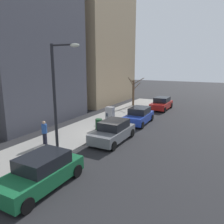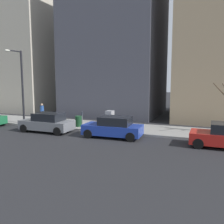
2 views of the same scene
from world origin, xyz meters
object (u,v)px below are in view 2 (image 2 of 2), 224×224
parked_car_blue (113,127)px  streetlamp (20,81)px  parking_meter (82,118)px  trash_bin (78,121)px  utility_box (110,119)px  pedestrian_near_meter (42,111)px  office_block_center (117,48)px  office_tower_right (25,53)px  parked_car_grey (47,123)px

parked_car_blue → streetlamp: size_ratio=0.66×
parking_meter → trash_bin: 0.84m
utility_box → pedestrian_near_meter: size_ratio=0.86×
office_block_center → office_tower_right: 13.60m
parked_car_blue → streetlamp: (1.44, 9.43, 3.28)m
parking_meter → parked_car_blue: bearing=-115.5°
streetlamp → office_block_center: 12.24m
streetlamp → parked_car_blue: bearing=-98.7°
office_tower_right → streetlamp: bearing=-142.0°
parked_car_grey → trash_bin: parked_car_grey is taller
parked_car_grey → pedestrian_near_meter: 4.79m
parking_meter → streetlamp: (-0.17, 6.06, 3.04)m
parked_car_grey → trash_bin: size_ratio=4.67×
parked_car_grey → utility_box: (2.60, -4.31, 0.11)m
streetlamp → office_block_center: size_ratio=0.42×
office_tower_right → office_block_center: bearing=-90.8°
parked_car_grey → streetlamp: 5.32m
parked_car_blue → streetlamp: bearing=79.2°
utility_box → office_block_center: 11.96m
parking_meter → pedestrian_near_meter: 5.66m
utility_box → trash_bin: (-0.40, 2.72, -0.25)m
utility_box → trash_bin: utility_box is taller
parking_meter → utility_box: size_ratio=0.94×
streetlamp → trash_bin: 6.47m
parked_car_grey → pedestrian_near_meter: pedestrian_near_meter is taller
utility_box → trash_bin: bearing=98.4°
parked_car_blue → utility_box: 2.76m
parked_car_grey → trash_bin: 2.71m
parking_meter → office_tower_right: size_ratio=0.09×
parking_meter → utility_box: utility_box is taller
parked_car_blue → parking_meter: size_ratio=3.16×
utility_box → streetlamp: bearing=97.1°
parking_meter → trash_bin: (0.45, 0.60, -0.38)m
trash_bin → parked_car_grey: bearing=144.2°
parked_car_grey → pedestrian_near_meter: bearing=41.5°
parked_car_blue → parked_car_grey: size_ratio=1.01×
pedestrian_near_meter → office_block_center: (8.37, -4.63, 6.65)m
streetlamp → pedestrian_near_meter: (2.01, -0.71, -2.93)m
utility_box → office_block_center: bearing=16.9°
utility_box → parked_car_grey: bearing=121.1°
parked_car_blue → pedestrian_near_meter: size_ratio=2.57×
utility_box → office_tower_right: bearing=59.8°
parked_car_grey → office_block_center: bearing=-7.0°
parking_meter → utility_box: (0.85, -2.12, -0.13)m
pedestrian_near_meter → office_block_center: 11.64m
parked_car_grey → trash_bin: bearing=-35.8°
office_block_center → office_tower_right: bearing=89.2°
parked_car_blue → office_block_center: bearing=17.0°
parked_car_grey → office_block_center: 13.92m
utility_box → parking_meter: bearing=111.8°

